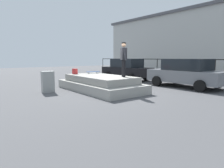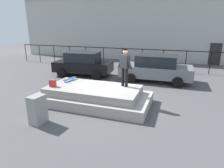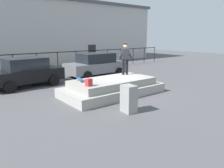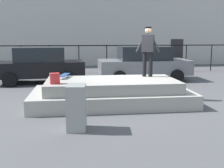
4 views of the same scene
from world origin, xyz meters
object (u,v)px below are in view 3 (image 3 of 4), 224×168
skateboard (80,79)px  car_grey_sedan_mid (96,64)px  backpack (89,82)px  car_black_sedan_near (26,72)px  skateboarder (125,57)px  utility_box (129,99)px

skateboard → car_grey_sedan_mid: car_grey_sedan_mid is taller
backpack → car_black_sedan_near: 5.30m
skateboarder → utility_box: 4.14m
skateboard → car_black_sedan_near: (-1.33, 4.04, -0.04)m
car_black_sedan_near → utility_box: size_ratio=3.91×
car_grey_sedan_mid → backpack: bearing=-126.9°
backpack → car_black_sedan_near: car_black_sedan_near is taller
backpack → skateboarder: bearing=-172.3°
car_grey_sedan_mid → skateboard: bearing=-131.9°
skateboarder → car_grey_sedan_mid: (0.91, 4.28, -0.94)m
skateboard → car_grey_sedan_mid: (3.84, 4.28, -0.04)m
skateboarder → backpack: bearing=-160.2°
skateboarder → skateboard: size_ratio=2.03×
skateboarder → backpack: 3.45m
car_grey_sedan_mid → skateboarder: bearing=-102.0°
skateboard → skateboarder: bearing=-0.1°
backpack → car_grey_sedan_mid: car_grey_sedan_mid is taller
skateboarder → skateboard: (-2.93, 0.00, -0.90)m
skateboarder → skateboard: bearing=179.9°
utility_box → backpack: bearing=114.4°
backpack → car_black_sedan_near: bearing=-90.1°
skateboarder → backpack: skateboarder is taller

